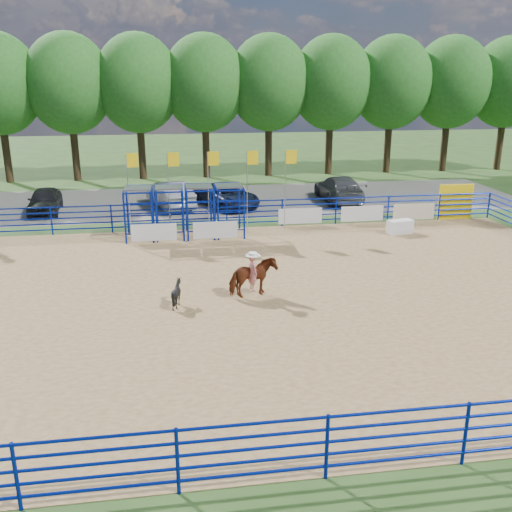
% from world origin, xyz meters
% --- Properties ---
extents(ground, '(120.00, 120.00, 0.00)m').
position_xyz_m(ground, '(0.00, 0.00, 0.00)').
color(ground, '#345421').
rests_on(ground, ground).
extents(arena_dirt, '(30.00, 20.00, 0.02)m').
position_xyz_m(arena_dirt, '(0.00, 0.00, 0.01)').
color(arena_dirt, '#A48252').
rests_on(arena_dirt, ground).
extents(gravel_strip, '(40.00, 10.00, 0.01)m').
position_xyz_m(gravel_strip, '(0.00, 17.00, 0.01)').
color(gravel_strip, slate).
rests_on(gravel_strip, ground).
extents(announcer_table, '(1.38, 0.81, 0.69)m').
position_xyz_m(announcer_table, '(8.77, 7.66, 0.36)').
color(announcer_table, silver).
rests_on(announcer_table, arena_dirt).
extents(horse_and_rider, '(1.91, 1.28, 2.39)m').
position_xyz_m(horse_and_rider, '(-0.04, 0.12, 0.87)').
color(horse_and_rider, maroon).
rests_on(horse_and_rider, arena_dirt).
extents(calf, '(1.13, 1.10, 0.93)m').
position_xyz_m(calf, '(-2.85, -0.36, 0.49)').
color(calf, black).
rests_on(calf, arena_dirt).
extents(car_a, '(1.97, 4.37, 1.46)m').
position_xyz_m(car_a, '(-10.33, 15.21, 0.74)').
color(car_a, black).
rests_on(car_a, gravel_strip).
extents(car_b, '(3.14, 5.22, 1.62)m').
position_xyz_m(car_b, '(-2.96, 15.49, 0.82)').
color(car_b, gray).
rests_on(car_b, gravel_strip).
extents(car_c, '(4.25, 5.64, 1.42)m').
position_xyz_m(car_c, '(0.51, 15.18, 0.72)').
color(car_c, '#151A35').
rests_on(car_c, gravel_strip).
extents(car_d, '(2.32, 5.57, 1.61)m').
position_xyz_m(car_d, '(7.89, 15.76, 0.81)').
color(car_d, '#535355').
rests_on(car_d, gravel_strip).
extents(perimeter_fence, '(30.10, 20.10, 1.50)m').
position_xyz_m(perimeter_fence, '(0.00, 0.00, 0.75)').
color(perimeter_fence, '#061B93').
rests_on(perimeter_fence, ground).
extents(chute_assembly, '(19.32, 2.41, 4.20)m').
position_xyz_m(chute_assembly, '(-1.90, 8.84, 1.26)').
color(chute_assembly, '#061B93').
rests_on(chute_assembly, ground).
extents(treeline, '(56.40, 6.40, 11.24)m').
position_xyz_m(treeline, '(0.00, 26.00, 7.53)').
color(treeline, '#3F2B19').
rests_on(treeline, ground).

